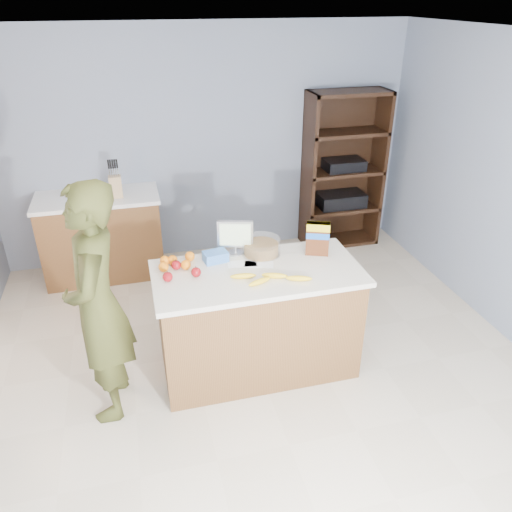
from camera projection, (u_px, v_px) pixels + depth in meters
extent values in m
cube|color=beige|center=(267.00, 390.00, 3.88)|extent=(4.50, 5.00, 0.02)
cube|color=gray|center=(206.00, 146.00, 5.43)|extent=(4.50, 0.02, 2.50)
cube|color=white|center=(272.00, 41.00, 2.70)|extent=(4.50, 5.00, 0.02)
cube|color=brown|center=(258.00, 323.00, 3.93)|extent=(1.50, 0.70, 0.86)
cube|color=silver|center=(258.00, 273.00, 3.72)|extent=(1.56, 0.76, 0.04)
cube|color=black|center=(258.00, 360.00, 4.11)|extent=(1.46, 0.66, 0.10)
cube|color=brown|center=(103.00, 238.00, 5.29)|extent=(1.20, 0.60, 0.86)
cube|color=white|center=(96.00, 198.00, 5.08)|extent=(1.24, 0.62, 0.04)
cube|color=black|center=(337.00, 167.00, 5.92)|extent=(0.90, 0.04, 1.80)
cube|color=black|center=(308.00, 174.00, 5.67)|extent=(0.04, 0.40, 1.80)
cube|color=black|center=(377.00, 168.00, 5.86)|extent=(0.04, 0.40, 1.80)
cube|color=black|center=(337.00, 240.00, 6.18)|extent=(0.90, 0.40, 0.04)
cube|color=black|center=(340.00, 207.00, 5.97)|extent=(0.90, 0.40, 0.04)
cube|color=black|center=(343.00, 171.00, 5.76)|extent=(0.90, 0.40, 0.04)
cube|color=black|center=(347.00, 132.00, 5.55)|extent=(0.90, 0.40, 0.04)
cube|color=black|center=(350.00, 92.00, 5.35)|extent=(0.90, 0.40, 0.04)
cube|color=black|center=(341.00, 200.00, 5.93)|extent=(0.55, 0.32, 0.16)
cube|color=black|center=(344.00, 165.00, 5.73)|extent=(0.45, 0.30, 0.12)
imported|color=#3C3E19|center=(98.00, 306.00, 3.34)|extent=(0.46, 0.67, 1.75)
cube|color=tan|center=(116.00, 187.00, 4.99)|extent=(0.12, 0.10, 0.22)
cylinder|color=black|center=(110.00, 172.00, 4.91)|extent=(0.02, 0.02, 0.09)
cylinder|color=black|center=(112.00, 172.00, 4.91)|extent=(0.02, 0.02, 0.09)
cylinder|color=black|center=(114.00, 172.00, 4.92)|extent=(0.02, 0.02, 0.09)
cylinder|color=black|center=(116.00, 172.00, 4.92)|extent=(0.02, 0.02, 0.09)
cylinder|color=black|center=(118.00, 171.00, 4.93)|extent=(0.02, 0.02, 0.09)
cube|color=white|center=(242.00, 264.00, 3.80)|extent=(0.23, 0.13, 0.00)
cube|color=white|center=(259.00, 264.00, 3.80)|extent=(0.24, 0.17, 0.00)
ellipsoid|color=yellow|center=(243.00, 276.00, 3.60)|extent=(0.19, 0.07, 0.04)
ellipsoid|color=yellow|center=(260.00, 282.00, 3.53)|extent=(0.19, 0.11, 0.04)
ellipsoid|color=yellow|center=(275.00, 276.00, 3.61)|extent=(0.19, 0.11, 0.04)
ellipsoid|color=yellow|center=(299.00, 278.00, 3.57)|extent=(0.19, 0.10, 0.04)
sphere|color=maroon|center=(176.00, 265.00, 3.71)|extent=(0.07, 0.07, 0.07)
sphere|color=maroon|center=(196.00, 272.00, 3.62)|extent=(0.07, 0.07, 0.07)
sphere|color=maroon|center=(168.00, 277.00, 3.56)|extent=(0.07, 0.07, 0.07)
sphere|color=orange|center=(164.00, 267.00, 3.69)|extent=(0.08, 0.08, 0.08)
sphere|color=orange|center=(172.00, 260.00, 3.78)|extent=(0.08, 0.08, 0.08)
sphere|color=orange|center=(186.00, 265.00, 3.71)|extent=(0.08, 0.08, 0.08)
sphere|color=orange|center=(190.00, 256.00, 3.83)|extent=(0.08, 0.08, 0.08)
sphere|color=orange|center=(165.00, 261.00, 3.77)|extent=(0.08, 0.08, 0.08)
cube|color=blue|center=(215.00, 257.00, 3.83)|extent=(0.20, 0.15, 0.08)
cylinder|color=#267219|center=(261.00, 249.00, 3.93)|extent=(0.27, 0.27, 0.09)
cylinder|color=white|center=(261.00, 247.00, 3.92)|extent=(0.30, 0.30, 0.13)
cylinder|color=silver|center=(236.00, 253.00, 3.96)|extent=(0.12, 0.12, 0.01)
cylinder|color=silver|center=(236.00, 249.00, 3.94)|extent=(0.02, 0.02, 0.05)
cube|color=silver|center=(235.00, 234.00, 3.88)|extent=(0.28, 0.11, 0.22)
cube|color=yellow|center=(235.00, 235.00, 3.86)|extent=(0.23, 0.07, 0.18)
cube|color=#592B14|center=(318.00, 239.00, 3.88)|extent=(0.19, 0.12, 0.27)
cube|color=yellow|center=(318.00, 227.00, 3.83)|extent=(0.19, 0.13, 0.06)
cube|color=blue|center=(318.00, 235.00, 3.87)|extent=(0.19, 0.13, 0.05)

